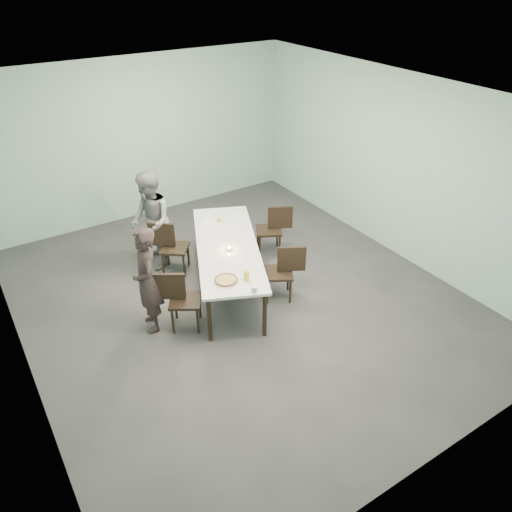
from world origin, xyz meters
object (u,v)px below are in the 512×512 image
chair_near_right (284,269)px  diner_near (147,281)px  chair_far_right (274,226)px  amber_tumbler (219,220)px  beer_glass (247,276)px  water_tumbler (254,289)px  side_plate (237,262)px  chair_far_left (169,244)px  table (227,249)px  pizza (226,280)px  chair_near_left (179,296)px  diner_far (151,221)px  tealight (229,249)px

chair_near_right → diner_near: size_ratio=0.57×
chair_far_right → amber_tumbler: bearing=14.7°
beer_glass → water_tumbler: beer_glass is taller
chair_far_right → water_tumbler: (-1.49, -1.73, 0.29)m
chair_near_right → amber_tumbler: size_ratio=10.88×
side_plate → water_tumbler: 0.76m
chair_far_left → diner_near: diner_near is taller
table → side_plate: size_ratio=15.23×
water_tumbler → pizza: bearing=113.6°
chair_near_left → diner_far: 1.76m
chair_far_right → side_plate: 1.66m
chair_near_right → diner_far: size_ratio=0.54×
table → chair_near_right: chair_near_right is taller
diner_far → beer_glass: diner_far is taller
diner_near → chair_far_right: bearing=118.4°
chair_near_right → water_tumbler: chair_near_right is taller
beer_glass → amber_tumbler: (0.50, 1.67, -0.03)m
chair_near_right → diner_near: (-1.94, 0.41, 0.27)m
tealight → amber_tumbler: bearing=70.4°
chair_near_right → chair_far_right: 1.33m
beer_glass → pizza: bearing=151.1°
diner_near → tealight: 1.33m
pizza → beer_glass: bearing=-28.9°
table → amber_tumbler: amber_tumbler is taller
pizza → side_plate: pizza is taller
diner_near → side_plate: size_ratio=8.53×
diner_near → diner_far: bearing=167.7°
chair_near_right → beer_glass: 0.92m
beer_glass → diner_far: bearing=102.0°
diner_far → chair_near_left: bearing=-1.4°
amber_tumbler → diner_far: bearing=152.0°
diner_far → water_tumbler: 2.50m
beer_glass → amber_tumbler: bearing=73.2°
beer_glass → water_tumbler: bearing=-101.9°
beer_glass → chair_near_left: bearing=148.6°
diner_far → beer_glass: bearing=21.4°
chair_far_left → beer_glass: size_ratio=5.80×
chair_near_right → pizza: bearing=38.0°
table → chair_near_right: bearing=-49.4°
table → chair_far_right: (1.19, 0.51, -0.19)m
chair_near_left → diner_far: diner_far is taller
diner_near → side_plate: 1.28m
table → diner_far: size_ratio=1.69×
diner_far → amber_tumbler: diner_far is taller
water_tumbler → amber_tumbler: 2.03m
chair_far_left → water_tumbler: 2.18m
chair_near_right → amber_tumbler: bearing=-47.2°
diner_near → chair_near_right: bearing=89.9°
side_plate → amber_tumbler: size_ratio=2.25×
diner_near → beer_glass: 1.32m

